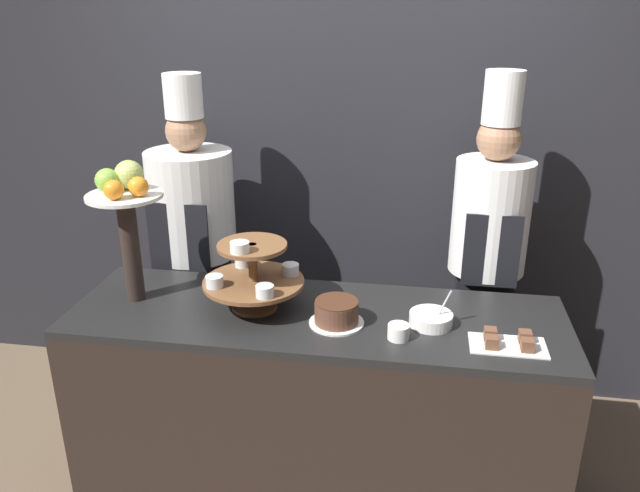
{
  "coord_description": "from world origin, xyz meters",
  "views": [
    {
      "loc": [
        0.37,
        -1.87,
        2.04
      ],
      "look_at": [
        0.0,
        0.41,
        1.12
      ],
      "focal_mm": 35.0,
      "sensor_mm": 36.0,
      "label": 1
    }
  ],
  "objects_px": {
    "cake_round": "(337,313)",
    "cake_square_tray": "(508,342)",
    "chef_left": "(194,238)",
    "chef_center_left": "(487,249)",
    "fruit_pedestal": "(126,207)",
    "cup_white": "(399,332)",
    "serving_bowl_near": "(431,319)",
    "tiered_stand": "(253,275)"
  },
  "relations": [
    {
      "from": "serving_bowl_near",
      "to": "chef_center_left",
      "type": "distance_m",
      "value": 0.64
    },
    {
      "from": "fruit_pedestal",
      "to": "tiered_stand",
      "type": "bearing_deg",
      "value": -2.64
    },
    {
      "from": "fruit_pedestal",
      "to": "chef_center_left",
      "type": "height_order",
      "value": "chef_center_left"
    },
    {
      "from": "serving_bowl_near",
      "to": "chef_left",
      "type": "xyz_separation_m",
      "value": [
        -1.16,
        0.58,
        0.05
      ]
    },
    {
      "from": "cake_round",
      "to": "cake_square_tray",
      "type": "relative_size",
      "value": 0.78
    },
    {
      "from": "fruit_pedestal",
      "to": "cup_white",
      "type": "bearing_deg",
      "value": -8.92
    },
    {
      "from": "chef_left",
      "to": "chef_center_left",
      "type": "distance_m",
      "value": 1.41
    },
    {
      "from": "cake_round",
      "to": "cake_square_tray",
      "type": "distance_m",
      "value": 0.64
    },
    {
      "from": "cake_round",
      "to": "chef_center_left",
      "type": "bearing_deg",
      "value": 45.92
    },
    {
      "from": "cake_round",
      "to": "chef_left",
      "type": "distance_m",
      "value": 1.02
    },
    {
      "from": "chef_left",
      "to": "chef_center_left",
      "type": "height_order",
      "value": "chef_center_left"
    },
    {
      "from": "serving_bowl_near",
      "to": "tiered_stand",
      "type": "bearing_deg",
      "value": 178.0
    },
    {
      "from": "cake_square_tray",
      "to": "chef_left",
      "type": "distance_m",
      "value": 1.6
    },
    {
      "from": "cake_round",
      "to": "cup_white",
      "type": "height_order",
      "value": "cake_round"
    },
    {
      "from": "cup_white",
      "to": "chef_left",
      "type": "bearing_deg",
      "value": 145.67
    },
    {
      "from": "tiered_stand",
      "to": "fruit_pedestal",
      "type": "xyz_separation_m",
      "value": [
        -0.52,
        0.02,
        0.25
      ]
    },
    {
      "from": "chef_left",
      "to": "cake_square_tray",
      "type": "bearing_deg",
      "value": -26.15
    },
    {
      "from": "cake_square_tray",
      "to": "serving_bowl_near",
      "type": "height_order",
      "value": "serving_bowl_near"
    },
    {
      "from": "fruit_pedestal",
      "to": "cup_white",
      "type": "distance_m",
      "value": 1.18
    },
    {
      "from": "cup_white",
      "to": "cake_square_tray",
      "type": "height_order",
      "value": "cup_white"
    },
    {
      "from": "cup_white",
      "to": "cake_square_tray",
      "type": "relative_size",
      "value": 0.3
    },
    {
      "from": "cake_round",
      "to": "chef_left",
      "type": "bearing_deg",
      "value": 141.61
    },
    {
      "from": "fruit_pedestal",
      "to": "chef_center_left",
      "type": "xyz_separation_m",
      "value": [
        1.48,
        0.54,
        -0.29
      ]
    },
    {
      "from": "tiered_stand",
      "to": "fruit_pedestal",
      "type": "relative_size",
      "value": 0.71
    },
    {
      "from": "cup_white",
      "to": "cake_square_tray",
      "type": "distance_m",
      "value": 0.39
    },
    {
      "from": "tiered_stand",
      "to": "chef_left",
      "type": "xyz_separation_m",
      "value": [
        -0.45,
        0.56,
        -0.08
      ]
    },
    {
      "from": "fruit_pedestal",
      "to": "serving_bowl_near",
      "type": "height_order",
      "value": "fruit_pedestal"
    },
    {
      "from": "cake_round",
      "to": "chef_center_left",
      "type": "distance_m",
      "value": 0.88
    },
    {
      "from": "cup_white",
      "to": "tiered_stand",
      "type": "bearing_deg",
      "value": 165.72
    },
    {
      "from": "tiered_stand",
      "to": "serving_bowl_near",
      "type": "xyz_separation_m",
      "value": [
        0.71,
        -0.02,
        -0.13
      ]
    },
    {
      "from": "fruit_pedestal",
      "to": "cup_white",
      "type": "relative_size",
      "value": 7.06
    },
    {
      "from": "cup_white",
      "to": "chef_center_left",
      "type": "distance_m",
      "value": 0.8
    },
    {
      "from": "tiered_stand",
      "to": "cup_white",
      "type": "bearing_deg",
      "value": -14.28
    },
    {
      "from": "cup_white",
      "to": "serving_bowl_near",
      "type": "relative_size",
      "value": 0.49
    },
    {
      "from": "cake_round",
      "to": "fruit_pedestal",
      "type": "bearing_deg",
      "value": 173.65
    },
    {
      "from": "chef_left",
      "to": "cake_round",
      "type": "bearing_deg",
      "value": -38.39
    },
    {
      "from": "cake_square_tray",
      "to": "serving_bowl_near",
      "type": "xyz_separation_m",
      "value": [
        -0.27,
        0.12,
        0.01
      ]
    },
    {
      "from": "serving_bowl_near",
      "to": "chef_left",
      "type": "distance_m",
      "value": 1.3
    },
    {
      "from": "cake_round",
      "to": "cup_white",
      "type": "relative_size",
      "value": 2.63
    },
    {
      "from": "cake_round",
      "to": "cake_square_tray",
      "type": "bearing_deg",
      "value": -6.37
    },
    {
      "from": "cake_round",
      "to": "tiered_stand",
      "type": "bearing_deg",
      "value": 168.22
    },
    {
      "from": "fruit_pedestal",
      "to": "cake_round",
      "type": "bearing_deg",
      "value": -6.35
    }
  ]
}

